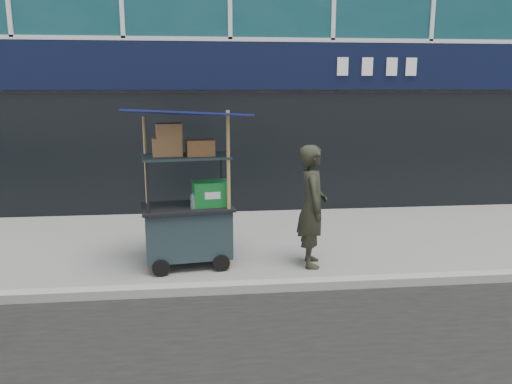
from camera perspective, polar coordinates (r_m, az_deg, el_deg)
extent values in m
plane|color=slate|center=(6.57, -0.68, -10.60)|extent=(80.00, 80.00, 0.00)
cube|color=gray|center=(6.37, -0.51, -10.79)|extent=(80.00, 0.18, 0.12)
cube|color=black|center=(9.92, -2.91, 14.17)|extent=(15.68, 0.06, 0.90)
cube|color=black|center=(10.04, -2.82, 4.43)|extent=(15.68, 0.04, 2.40)
cube|color=#1C2B2F|center=(7.19, -7.78, -4.55)|extent=(1.26, 0.84, 0.69)
cylinder|color=black|center=(6.93, -10.81, -8.54)|extent=(0.24, 0.08, 0.24)
cylinder|color=black|center=(7.01, -3.98, -8.11)|extent=(0.24, 0.08, 0.24)
cube|color=black|center=(7.09, -7.86, -1.73)|extent=(1.35, 0.92, 0.04)
cylinder|color=black|center=(6.70, -12.30, 0.36)|extent=(0.03, 0.03, 0.74)
cylinder|color=black|center=(6.80, -3.15, 0.80)|extent=(0.03, 0.03, 0.74)
cylinder|color=black|center=(7.28, -12.42, 1.27)|extent=(0.03, 0.03, 0.74)
cylinder|color=black|center=(7.37, -3.98, 1.67)|extent=(0.03, 0.03, 0.74)
cube|color=#1C2B2F|center=(6.96, -8.03, 4.03)|extent=(1.26, 0.84, 0.03)
cylinder|color=#9E8347|center=(6.82, -3.14, -0.01)|extent=(0.06, 0.06, 2.22)
cylinder|color=#9E8347|center=(7.31, -12.37, 0.14)|extent=(0.04, 0.04, 2.12)
cube|color=#0D1C4C|center=(6.90, -8.18, 8.90)|extent=(1.81, 1.39, 0.19)
cube|color=#106722|center=(7.04, -5.19, -0.16)|extent=(0.53, 0.41, 0.34)
cylinder|color=silver|center=(6.88, -7.23, -1.13)|extent=(0.07, 0.07, 0.20)
cylinder|color=blue|center=(6.85, -7.26, -0.24)|extent=(0.04, 0.04, 0.02)
cube|color=olive|center=(6.97, -10.13, 5.12)|extent=(0.43, 0.34, 0.25)
cube|color=olive|center=(6.91, -6.39, 5.06)|extent=(0.41, 0.32, 0.22)
cube|color=olive|center=(6.93, -9.94, 6.93)|extent=(0.37, 0.30, 0.20)
imported|color=#27281D|center=(7.08, 6.44, -1.61)|extent=(0.48, 0.67, 1.74)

